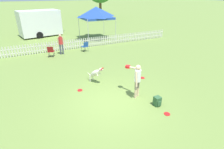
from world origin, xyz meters
TOP-DOWN VIEW (x-y plane):
  - ground_plane at (0.00, 0.00)m, footprint 240.00×240.00m
  - handler_person at (1.31, 0.01)m, footprint 0.40×1.06m
  - leaping_dog at (0.19, 2.14)m, footprint 0.67×1.10m
  - frisbee_near_handler at (2.73, 1.44)m, footprint 0.24×0.24m
  - frisbee_near_dog at (-0.85, 1.68)m, footprint 0.24×0.24m
  - frisbee_midfield at (1.68, -1.67)m, footprint 0.24×0.24m
  - backpack_on_grass at (1.71, -1.01)m, footprint 0.27×0.29m
  - picket_fence at (0.00, 8.78)m, footprint 21.24×0.04m
  - folding_chair_blue_left at (-1.26, 7.43)m, footprint 0.57×0.58m
  - folding_chair_center at (1.47, 7.62)m, footprint 0.55×0.57m
  - canopy_tent_main at (3.99, 11.27)m, footprint 2.92×2.92m
  - spectator_standing at (-0.40, 7.79)m, footprint 0.41×0.27m
  - equipment_trailer at (-1.03, 15.37)m, footprint 5.09×2.95m

SIDE VIEW (x-z plane):
  - ground_plane at x=0.00m, z-range 0.00..0.00m
  - frisbee_near_handler at x=2.73m, z-range 0.00..0.02m
  - frisbee_near_dog at x=-0.85m, z-range 0.00..0.02m
  - frisbee_midfield at x=1.68m, z-range 0.00..0.02m
  - backpack_on_grass at x=1.71m, z-range 0.00..0.41m
  - picket_fence at x=0.00m, z-range 0.00..0.83m
  - folding_chair_center at x=1.47m, z-range 0.08..0.90m
  - folding_chair_blue_left at x=-1.26m, z-range 0.08..0.92m
  - leaping_dog at x=0.19m, z-range 0.07..1.04m
  - spectator_standing at x=-0.40m, z-range 0.16..1.72m
  - handler_person at x=1.31m, z-range 0.20..1.78m
  - equipment_trailer at x=-1.03m, z-range 0.07..2.78m
  - canopy_tent_main at x=3.99m, z-range 1.01..4.19m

